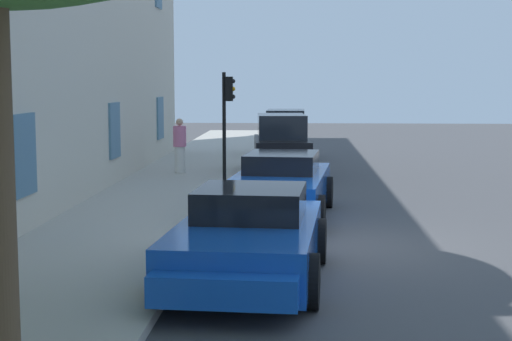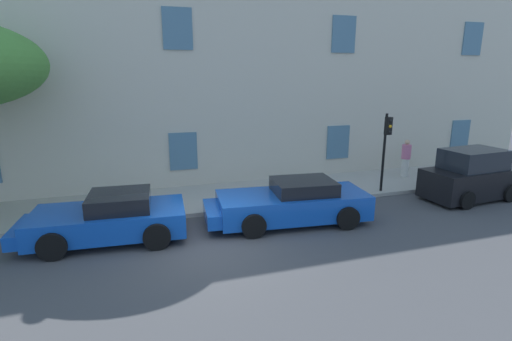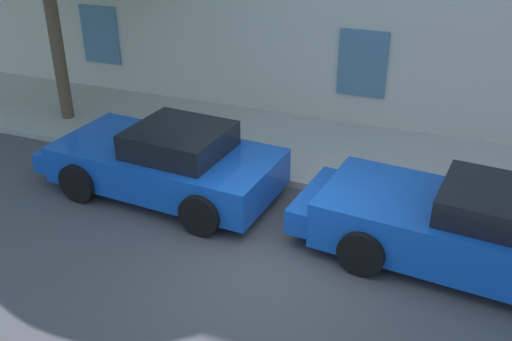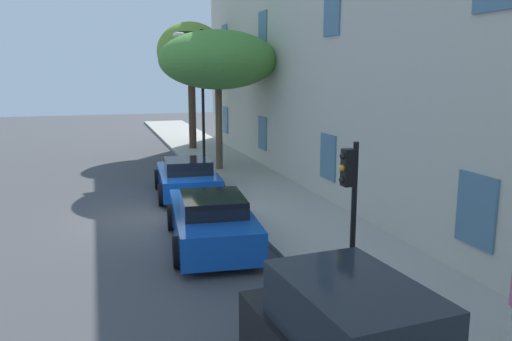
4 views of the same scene
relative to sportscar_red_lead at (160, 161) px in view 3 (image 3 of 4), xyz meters
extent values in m
plane|color=#444447|center=(2.79, -1.36, -0.62)|extent=(80.00, 80.00, 0.00)
cube|color=#A8A399|center=(2.79, 2.63, -0.55)|extent=(60.00, 3.27, 0.14)
cube|color=slate|center=(-4.17, 4.23, 0.98)|extent=(1.10, 0.06, 1.50)
cube|color=slate|center=(2.79, 4.23, 0.98)|extent=(1.10, 0.06, 1.50)
cube|color=#144CB2|center=(0.14, -0.01, -0.06)|extent=(4.27, 2.23, 0.69)
cube|color=black|center=(0.45, -0.03, 0.51)|extent=(1.76, 1.67, 0.46)
cube|color=#144CB2|center=(-1.68, 0.11, -0.15)|extent=(1.36, 1.88, 0.38)
cylinder|color=black|center=(-1.20, -0.90, -0.25)|extent=(0.75, 0.29, 0.74)
cylinder|color=black|center=(-1.07, 1.05, -0.25)|extent=(0.75, 0.29, 0.74)
cylinder|color=black|center=(1.36, -1.07, -0.25)|extent=(0.75, 0.29, 0.74)
cylinder|color=black|center=(1.49, 0.88, -0.25)|extent=(0.75, 0.29, 0.74)
cube|color=#144CB2|center=(5.60, -0.34, -0.05)|extent=(4.85, 2.31, 0.76)
cube|color=black|center=(5.95, -0.38, 0.54)|extent=(2.01, 1.67, 0.41)
cube|color=#144CB2|center=(3.55, -0.15, -0.14)|extent=(1.56, 1.85, 0.42)
cylinder|color=black|center=(4.07, -1.14, -0.26)|extent=(0.74, 0.31, 0.72)
cylinder|color=black|center=(4.24, 0.73, -0.26)|extent=(0.74, 0.31, 0.72)
cylinder|color=brown|center=(-3.81, 2.11, 1.44)|extent=(0.29, 0.29, 3.84)
camera|label=1|loc=(-11.02, -0.74, 2.33)|focal=54.63mm
camera|label=2|loc=(1.02, -10.92, 3.98)|focal=26.79mm
camera|label=3|loc=(5.22, -8.29, 4.76)|focal=40.60mm
camera|label=4|loc=(17.98, -3.03, 3.75)|focal=35.94mm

